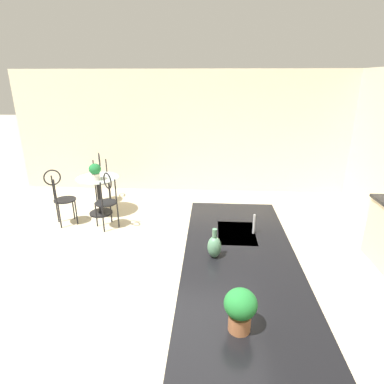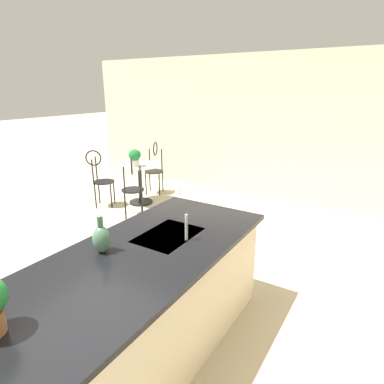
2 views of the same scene
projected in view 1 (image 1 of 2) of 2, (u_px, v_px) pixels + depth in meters
ground_plane at (158, 314)px, 3.52m from camera, size 40.00×40.00×0.00m
wall_left_window at (187, 133)px, 7.06m from camera, size 0.12×7.80×2.70m
kitchen_island at (238, 301)px, 3.03m from camera, size 2.80×1.06×0.92m
bistro_table at (99, 192)px, 6.00m from camera, size 0.80×0.80×0.74m
chair_near_window at (61, 194)px, 5.52m from camera, size 0.53×0.53×1.04m
chair_by_island at (101, 176)px, 6.60m from camera, size 0.52×0.50×1.04m
chair_toward_desk at (107, 198)px, 5.37m from camera, size 0.54×0.54×1.04m
sink_faucet at (254, 224)px, 3.35m from camera, size 0.02×0.02×0.22m
potted_plant_on_table at (95, 171)px, 5.71m from camera, size 0.22×0.22×0.31m
potted_plant_counter_far at (240, 308)px, 2.02m from camera, size 0.22×0.22×0.31m
vase_on_counter at (214, 246)px, 2.90m from camera, size 0.13×0.13×0.29m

